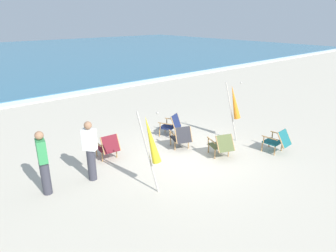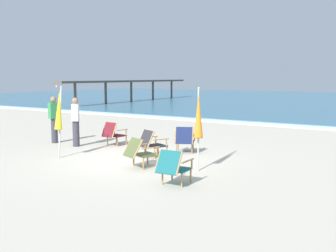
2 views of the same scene
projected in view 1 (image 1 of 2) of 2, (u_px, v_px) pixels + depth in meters
ground_plane at (190, 157)px, 9.25m from camera, size 80.00×80.00×0.00m
surf_band at (61, 95)px, 16.29m from camera, size 80.00×1.10×0.06m
beach_chair_front_left at (181, 137)px, 9.67m from camera, size 0.81×0.90×0.79m
beach_chair_mid_center at (171, 125)px, 10.72m from camera, size 0.80×0.85×0.82m
beach_chair_back_left at (222, 144)px, 9.09m from camera, size 0.82×0.93×0.77m
beach_chair_front_right at (278, 140)px, 9.38m from camera, size 0.62×0.79×0.78m
beach_chair_far_center at (108, 146)px, 8.97m from camera, size 0.64×0.78×0.80m
umbrella_furled_orange at (234, 103)px, 10.05m from camera, size 0.42×0.59×2.08m
umbrella_furled_yellow at (151, 140)px, 6.98m from camera, size 0.45×0.57×2.07m
person_near_chairs at (43, 163)px, 7.05m from camera, size 0.27×0.37×1.63m
person_by_waterline at (90, 150)px, 7.69m from camera, size 0.36×0.39×1.63m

